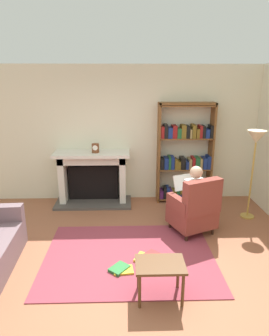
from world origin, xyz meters
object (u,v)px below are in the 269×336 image
(fireplace, at_px, (93,175))
(armchair_reading, at_px, (195,209))
(bookshelf, at_px, (185,155))
(floor_lamp, at_px, (256,145))
(seated_reader, at_px, (191,195))
(side_table, at_px, (160,269))
(mantel_clock, at_px, (95,148))

(fireplace, distance_m, armchair_reading, 2.22)
(bookshelf, distance_m, armchair_reading, 1.48)
(armchair_reading, xyz_separation_m, floor_lamp, (1.12, 0.55, 0.93))
(bookshelf, height_order, seated_reader, bookshelf)
(fireplace, relative_size, bookshelf, 0.75)
(fireplace, xyz_separation_m, bookshelf, (1.84, 0.03, 0.39))
(bookshelf, relative_size, side_table, 3.57)
(fireplace, xyz_separation_m, floor_lamp, (2.88, -0.79, 0.78))
(floor_lamp, bearing_deg, bookshelf, 141.54)
(mantel_clock, height_order, bookshelf, bookshelf)
(bookshelf, xyz_separation_m, floor_lamp, (1.04, -0.82, 0.39))
(seated_reader, xyz_separation_m, side_table, (-0.67, -1.59, -0.24))
(mantel_clock, distance_m, side_table, 2.99)
(bookshelf, relative_size, armchair_reading, 2.06)
(mantel_clock, xyz_separation_m, bookshelf, (1.76, 0.14, -0.19))
(floor_lamp, bearing_deg, fireplace, 164.67)
(seated_reader, height_order, floor_lamp, floor_lamp)
(mantel_clock, height_order, side_table, mantel_clock)
(mantel_clock, relative_size, armchair_reading, 0.18)
(bookshelf, bearing_deg, fireplace, -178.95)
(armchair_reading, xyz_separation_m, seated_reader, (-0.05, 0.11, 0.20))
(seated_reader, distance_m, floor_lamp, 1.44)
(fireplace, distance_m, floor_lamp, 3.09)
(side_table, xyz_separation_m, floor_lamp, (1.84, 2.04, 0.97))
(mantel_clock, bearing_deg, seated_reader, -34.69)
(fireplace, bearing_deg, floor_lamp, -15.33)
(fireplace, height_order, mantel_clock, mantel_clock)
(armchair_reading, bearing_deg, mantel_clock, -59.98)
(side_table, bearing_deg, mantel_clock, 109.46)
(bookshelf, height_order, armchair_reading, bookshelf)
(seated_reader, relative_size, side_table, 2.04)
(fireplace, relative_size, mantel_clock, 8.70)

